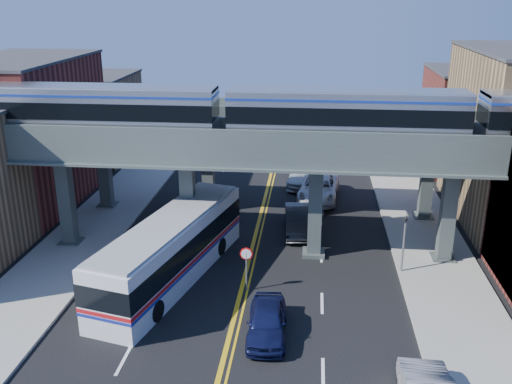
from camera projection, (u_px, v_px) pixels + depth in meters
ground at (234, 319)px, 29.14m from camera, size 120.00×120.00×0.00m
sidewalk_west at (90, 231)px, 39.60m from camera, size 5.00×70.00×0.16m
sidewalk_east at (428, 245)px, 37.39m from camera, size 5.00×70.00×0.16m
building_west_b at (25, 133)px, 44.11m from camera, size 8.00×14.00×11.00m
building_west_c at (90, 117)px, 56.81m from camera, size 8.00×10.00×8.00m
building_east_c at (473, 120)px, 53.10m from camera, size 8.00×10.00×9.00m
elevated_viaduct_near at (251, 155)px, 34.51m from camera, size 52.00×3.60×7.40m
elevated_viaduct_far at (261, 129)px, 41.08m from camera, size 52.00×3.60×7.40m
transit_train at (346, 114)px, 33.10m from camera, size 42.95×2.69×3.13m
stop_sign at (246, 262)px, 31.34m from camera, size 0.76×0.09×2.63m
traffic_signal at (404, 238)px, 33.12m from camera, size 0.15×0.18×4.10m
transit_bus at (171, 250)px, 32.68m from camera, size 6.25×14.05×3.54m
car_lane_a at (267, 321)px, 27.46m from camera, size 2.04×4.73×1.59m
car_lane_b at (299, 220)px, 39.41m from camera, size 2.23×5.41×1.74m
car_lane_c at (319, 188)px, 45.74m from camera, size 3.55×6.69×1.79m
car_lane_d at (303, 175)px, 49.34m from camera, size 2.73×6.08×1.73m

